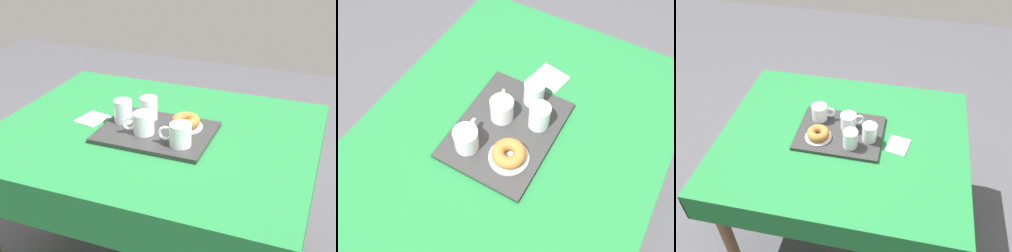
% 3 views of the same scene
% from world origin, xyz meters
% --- Properties ---
extents(ground_plane, '(6.00, 6.00, 0.00)m').
position_xyz_m(ground_plane, '(0.00, 0.00, 0.00)').
color(ground_plane, '#47474C').
extents(dining_table, '(1.27, 1.03, 0.72)m').
position_xyz_m(dining_table, '(0.00, 0.00, 0.62)').
color(dining_table, '#1E6B33').
rests_on(dining_table, ground).
extents(serving_tray, '(0.44, 0.33, 0.02)m').
position_xyz_m(serving_tray, '(0.02, -0.03, 0.73)').
color(serving_tray, '#2D2D2D').
rests_on(serving_tray, dining_table).
extents(tea_mug_left, '(0.13, 0.08, 0.08)m').
position_xyz_m(tea_mug_left, '(0.15, -0.11, 0.78)').
color(tea_mug_left, white).
rests_on(tea_mug_left, serving_tray).
extents(tea_mug_right, '(0.12, 0.08, 0.08)m').
position_xyz_m(tea_mug_right, '(-0.02, -0.07, 0.78)').
color(tea_mug_right, white).
rests_on(tea_mug_right, serving_tray).
extents(water_glass_near, '(0.07, 0.07, 0.09)m').
position_xyz_m(water_glass_near, '(-0.14, 0.00, 0.78)').
color(water_glass_near, white).
rests_on(water_glass_near, serving_tray).
extents(water_glass_far, '(0.07, 0.07, 0.09)m').
position_xyz_m(water_glass_far, '(-0.05, 0.06, 0.78)').
color(water_glass_far, white).
rests_on(water_glass_far, serving_tray).
extents(donut_plate_left, '(0.14, 0.14, 0.01)m').
position_xyz_m(donut_plate_left, '(0.12, 0.04, 0.74)').
color(donut_plate_left, silver).
rests_on(donut_plate_left, serving_tray).
extents(sugar_donut_left, '(0.11, 0.11, 0.04)m').
position_xyz_m(sugar_donut_left, '(0.12, 0.04, 0.77)').
color(sugar_donut_left, '#A3662D').
rests_on(sugar_donut_left, donut_plate_left).
extents(paper_napkin, '(0.12, 0.14, 0.01)m').
position_xyz_m(paper_napkin, '(-0.28, 0.00, 0.72)').
color(paper_napkin, white).
rests_on(paper_napkin, dining_table).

